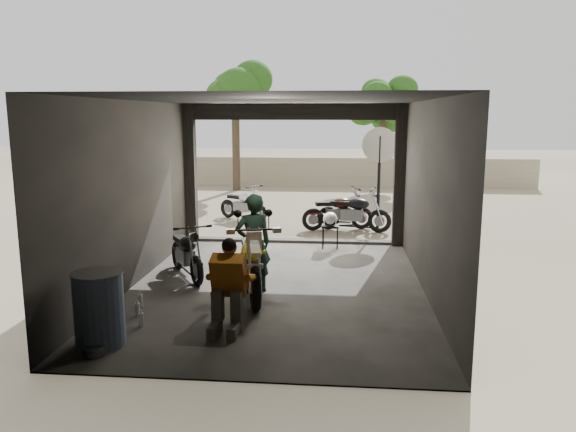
% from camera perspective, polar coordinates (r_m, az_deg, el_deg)
% --- Properties ---
extents(ground, '(80.00, 80.00, 0.00)m').
position_cam_1_polar(ground, '(9.79, -1.12, -7.32)').
color(ground, '#7A6D56').
rests_on(ground, ground).
extents(garage, '(7.00, 7.13, 3.20)m').
position_cam_1_polar(garage, '(10.02, -0.80, 0.61)').
color(garage, '#2D2B28').
rests_on(garage, ground).
extents(boundary_wall, '(18.00, 0.30, 1.20)m').
position_cam_1_polar(boundary_wall, '(23.42, 2.68, 4.49)').
color(boundary_wall, gray).
rests_on(boundary_wall, ground).
extents(tree_left, '(2.20, 2.20, 5.60)m').
position_cam_1_polar(tree_left, '(22.17, -5.40, 12.89)').
color(tree_left, '#382B1E').
rests_on(tree_left, ground).
extents(tree_right, '(2.20, 2.20, 5.00)m').
position_cam_1_polar(tree_right, '(23.35, 9.76, 11.61)').
color(tree_right, '#382B1E').
rests_on(tree_right, ground).
extents(main_bike, '(1.21, 2.05, 1.28)m').
position_cam_1_polar(main_bike, '(9.21, -3.76, -4.36)').
color(main_bike, beige).
rests_on(main_bike, ground).
extents(left_bike, '(1.35, 1.64, 1.04)m').
position_cam_1_polar(left_bike, '(10.45, -10.29, -3.40)').
color(left_bike, black).
rests_on(left_bike, ground).
extents(outside_bike_a, '(1.60, 1.33, 1.02)m').
position_cam_1_polar(outside_bike_a, '(15.91, -4.61, 1.38)').
color(outside_bike_a, black).
rests_on(outside_bike_a, ground).
extents(outside_bike_b, '(1.75, 1.06, 1.11)m').
position_cam_1_polar(outside_bike_b, '(14.55, 5.08, 0.72)').
color(outside_bike_b, '#41140F').
rests_on(outside_bike_b, ground).
extents(outside_bike_c, '(1.79, 1.03, 1.14)m').
position_cam_1_polar(outside_bike_c, '(14.42, 6.68, 0.67)').
color(outside_bike_c, black).
rests_on(outside_bike_c, ground).
extents(rider, '(0.73, 0.64, 1.69)m').
position_cam_1_polar(rider, '(9.34, -3.55, -2.85)').
color(rider, black).
rests_on(rider, ground).
extents(mechanic, '(0.64, 0.86, 1.23)m').
position_cam_1_polar(mechanic, '(7.82, -6.22, -7.26)').
color(mechanic, '#B96C18').
rests_on(mechanic, ground).
extents(stool, '(0.38, 0.38, 0.53)m').
position_cam_1_polar(stool, '(12.53, 4.32, -1.28)').
color(stool, black).
rests_on(stool, ground).
extents(helmet, '(0.34, 0.35, 0.30)m').
position_cam_1_polar(helmet, '(12.46, 4.31, -0.29)').
color(helmet, white).
rests_on(helmet, stool).
extents(oil_drum, '(0.68, 0.68, 0.98)m').
position_cam_1_polar(oil_drum, '(7.69, -18.63, -9.04)').
color(oil_drum, '#435772').
rests_on(oil_drum, ground).
extents(sign_post, '(0.88, 0.08, 2.65)m').
position_cam_1_polar(sign_post, '(14.27, 9.27, 5.55)').
color(sign_post, black).
rests_on(sign_post, ground).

